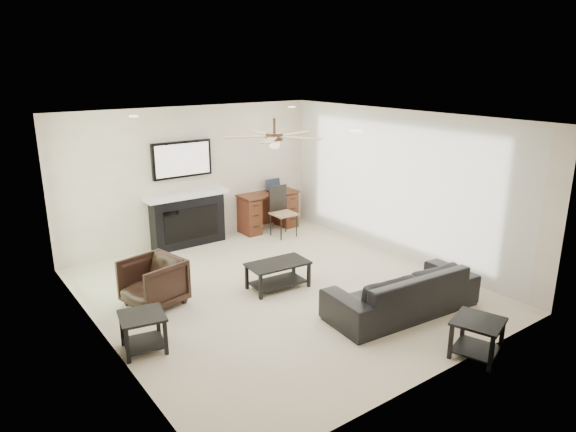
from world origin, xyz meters
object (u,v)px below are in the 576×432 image
Objects in this scene: sofa at (402,290)px; coffee_table at (278,275)px; desk at (268,211)px; fireplace_unit at (187,195)px; armchair at (153,282)px.

coffee_table is (-0.90, 1.60, -0.11)m from sofa.
sofa is 4.09m from desk.
sofa is at bearing -74.46° from fireplace_unit.
sofa is 1.74× the size of desk.
armchair reaches higher than sofa.
sofa is 2.89× the size of armchair.
fireplace_unit is 1.80m from desk.
armchair is 1.79m from coffee_table.
armchair is at bearing -34.68° from sofa.
fireplace_unit reaches higher than desk.
armchair is 0.38× the size of fireplace_unit.
coffee_table is 2.86m from desk.
sofa is 3.37m from armchair.
desk reaches higher than armchair.
armchair is 3.69m from desk.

